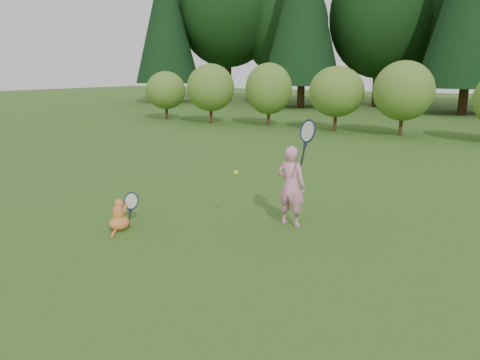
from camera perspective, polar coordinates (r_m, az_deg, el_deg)
The scene contains 5 objects.
ground at distance 7.40m, azimuth -4.61°, elevation -6.31°, with size 100.00×100.00×0.00m, color #2C4A15.
shrub_row at distance 19.09m, azimuth 19.37°, elevation 9.32°, with size 28.00×3.00×2.80m, color #5B7A26, non-canonical shape.
child at distance 7.54m, azimuth 6.31°, elevation -0.52°, with size 0.75×0.47×1.96m.
cat at distance 7.66m, azimuth -14.50°, elevation -3.95°, with size 0.43×0.76×0.68m.
tennis_ball at distance 7.34m, azimuth -0.53°, elevation 0.90°, with size 0.08×0.08×0.08m.
Camera 1 is at (4.16, -5.60, 2.48)m, focal length 35.00 mm.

